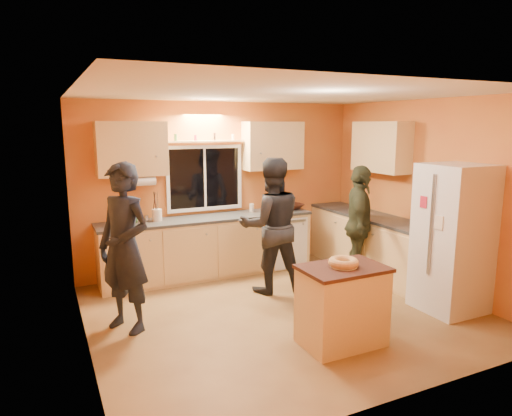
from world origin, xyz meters
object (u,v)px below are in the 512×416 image
refrigerator (453,238)px  person_center (271,226)px  person_left (124,248)px  person_right (359,225)px  island (342,305)px

refrigerator → person_center: (-1.70, 1.51, 0.02)m
person_left → person_center: person_left is taller
person_right → refrigerator: bearing=-128.6°
refrigerator → person_left: bearing=162.9°
refrigerator → person_right: refrigerator is taller
person_center → person_left: bearing=22.9°
person_left → person_center: size_ratio=1.02×
refrigerator → person_center: size_ratio=0.98×
person_left → person_right: 3.31m
island → person_left: 2.40m
refrigerator → person_right: bearing=106.6°
refrigerator → person_left: 3.86m
refrigerator → person_left: size_ratio=0.96×
person_right → island: bearing=172.4°
person_left → island: bearing=21.1°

